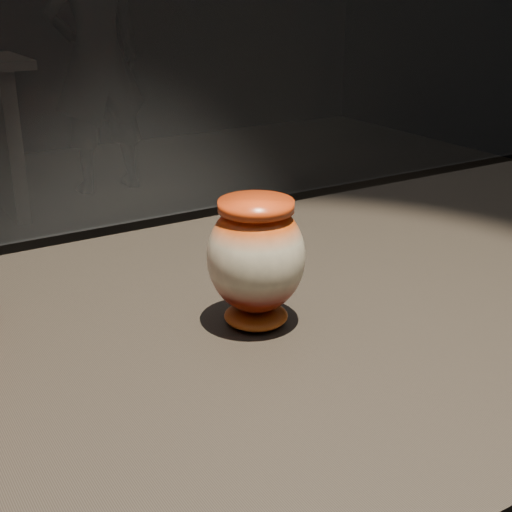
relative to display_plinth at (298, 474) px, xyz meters
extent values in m
cube|color=black|center=(0.00, 0.00, 0.24)|extent=(2.00, 0.80, 0.05)
ellipsoid|color=#631508|center=(-0.08, -0.01, 0.28)|extent=(0.09, 0.09, 0.02)
ellipsoid|color=beige|center=(-0.08, -0.01, 0.36)|extent=(0.14, 0.14, 0.14)
cylinder|color=#E05015|center=(-0.08, -0.01, 0.42)|extent=(0.11, 0.11, 0.01)
cube|color=black|center=(0.38, 3.49, -0.21)|extent=(0.08, 0.50, 0.85)
imported|color=black|center=(1.04, 3.71, 0.21)|extent=(0.63, 0.43, 1.68)
camera|label=1|loc=(-0.50, -0.69, 0.67)|focal=50.00mm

